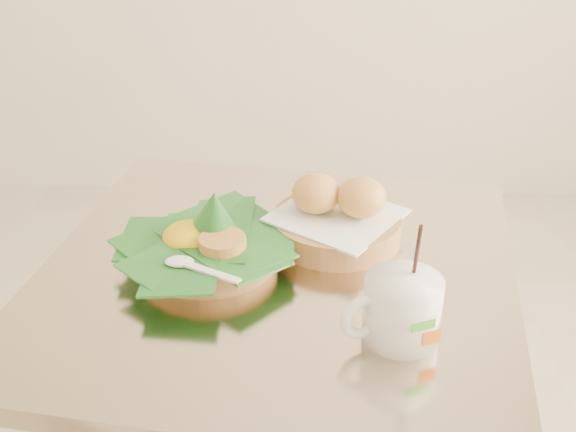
{
  "coord_description": "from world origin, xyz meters",
  "views": [
    {
      "loc": [
        0.21,
        -0.9,
        1.33
      ],
      "look_at": [
        0.17,
        0.05,
        0.82
      ],
      "focal_mm": 45.0,
      "sensor_mm": 36.0,
      "label": 1
    }
  ],
  "objects_px": {
    "rice_basket": "(208,241)",
    "coffee_mug": "(400,308)",
    "bread_basket": "(337,218)",
    "cafe_table": "(278,381)"
  },
  "relations": [
    {
      "from": "rice_basket",
      "to": "bread_basket",
      "type": "distance_m",
      "value": 0.21
    },
    {
      "from": "cafe_table",
      "to": "coffee_mug",
      "type": "height_order",
      "value": "coffee_mug"
    },
    {
      "from": "cafe_table",
      "to": "bread_basket",
      "type": "height_order",
      "value": "bread_basket"
    },
    {
      "from": "rice_basket",
      "to": "coffee_mug",
      "type": "height_order",
      "value": "coffee_mug"
    },
    {
      "from": "cafe_table",
      "to": "coffee_mug",
      "type": "relative_size",
      "value": 4.64
    },
    {
      "from": "bread_basket",
      "to": "coffee_mug",
      "type": "xyz_separation_m",
      "value": [
        0.07,
        -0.25,
        0.01
      ]
    },
    {
      "from": "bread_basket",
      "to": "coffee_mug",
      "type": "relative_size",
      "value": 1.41
    },
    {
      "from": "rice_basket",
      "to": "coffee_mug",
      "type": "distance_m",
      "value": 0.32
    },
    {
      "from": "cafe_table",
      "to": "bread_basket",
      "type": "relative_size",
      "value": 3.3
    },
    {
      "from": "bread_basket",
      "to": "rice_basket",
      "type": "bearing_deg",
      "value": -158.38
    }
  ]
}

